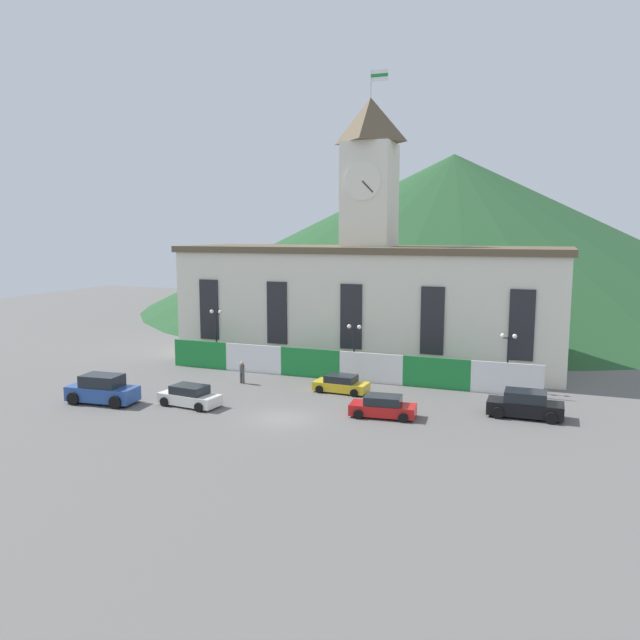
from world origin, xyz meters
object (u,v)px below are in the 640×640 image
at_px(car_yellow_coupe, 341,384).
at_px(street_lamp_far_right, 354,339).
at_px(car_blue_van, 103,390).
at_px(car_red_sedan, 383,407).
at_px(car_white_taxi, 190,396).
at_px(street_lamp_center, 216,325).
at_px(car_black_suv, 525,405).
at_px(pedestrian, 242,371).
at_px(street_lamp_far_left, 508,349).

bearing_deg(car_yellow_coupe, street_lamp_far_right, -80.79).
distance_m(car_blue_van, car_red_sedan, 20.31).
distance_m(car_yellow_coupe, car_white_taxi, 11.61).
height_order(car_blue_van, car_white_taxi, car_blue_van).
xyz_separation_m(street_lamp_center, street_lamp_far_right, (13.36, -0.00, -0.42)).
distance_m(car_black_suv, pedestrian, 22.24).
bearing_deg(street_lamp_far_left, car_white_taxi, -148.84).
distance_m(street_lamp_far_right, car_blue_van, 20.52).
distance_m(car_red_sedan, car_white_taxi, 13.80).
height_order(street_lamp_center, car_white_taxi, street_lamp_center).
bearing_deg(pedestrian, car_yellow_coupe, 103.61).
distance_m(street_lamp_far_left, car_yellow_coupe, 13.31).
bearing_deg(street_lamp_far_right, street_lamp_far_left, 0.00).
height_order(car_blue_van, car_yellow_coupe, car_blue_van).
bearing_deg(street_lamp_far_right, car_red_sedan, -62.68).
xyz_separation_m(street_lamp_far_left, car_red_sedan, (-7.26, -10.29, -2.65)).
bearing_deg(street_lamp_center, car_blue_van, -95.03).
bearing_deg(street_lamp_center, pedestrian, -44.45).
xyz_separation_m(street_lamp_far_right, car_red_sedan, (5.32, -10.29, -2.68)).
bearing_deg(car_yellow_coupe, street_lamp_far_left, -154.15).
height_order(street_lamp_center, car_black_suv, street_lamp_center).
xyz_separation_m(car_blue_van, car_yellow_coupe, (15.19, 9.08, -0.34)).
bearing_deg(car_blue_van, car_black_suv, -170.65).
bearing_deg(car_red_sedan, street_lamp_far_left, 49.25).
xyz_separation_m(street_lamp_far_right, car_white_taxi, (-8.28, -12.61, -2.66)).
height_order(street_lamp_center, car_red_sedan, street_lamp_center).
relative_size(car_red_sedan, car_yellow_coupe, 1.06).
relative_size(street_lamp_far_left, car_black_suv, 0.92).
relative_size(street_lamp_center, pedestrian, 2.83).
bearing_deg(car_yellow_coupe, car_black_suv, 174.94).
distance_m(car_blue_van, car_black_suv, 29.76).
relative_size(street_lamp_center, street_lamp_far_left, 1.16).
distance_m(street_lamp_far_right, car_red_sedan, 11.89).
distance_m(street_lamp_center, street_lamp_far_right, 13.36).
distance_m(car_red_sedan, car_yellow_coupe, 7.00).
relative_size(street_lamp_far_left, pedestrian, 2.44).
bearing_deg(car_white_taxi, pedestrian, 93.41).
bearing_deg(street_lamp_far_left, street_lamp_center, 180.00).
distance_m(street_lamp_far_right, car_yellow_coupe, 5.84).
height_order(car_blue_van, car_black_suv, car_blue_van).
bearing_deg(pedestrian, car_blue_van, -24.74).
height_order(car_black_suv, pedestrian, pedestrian).
distance_m(car_yellow_coupe, pedestrian, 8.52).
height_order(street_lamp_far_right, pedestrian, street_lamp_far_right).
height_order(car_black_suv, car_white_taxi, car_black_suv).
xyz_separation_m(car_red_sedan, car_white_taxi, (-13.60, -2.32, 0.02)).
xyz_separation_m(car_yellow_coupe, car_white_taxi, (-8.87, -7.48, 0.07)).
bearing_deg(street_lamp_center, street_lamp_far_left, 0.00).
bearing_deg(car_white_taxi, car_red_sedan, 15.98).
height_order(street_lamp_far_right, street_lamp_far_left, street_lamp_far_right).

